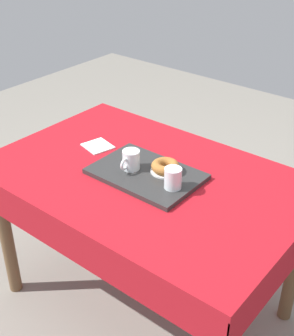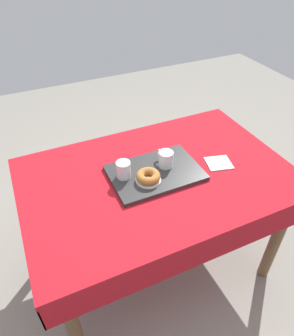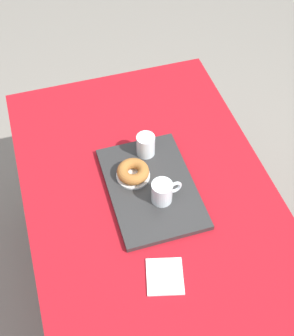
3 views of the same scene
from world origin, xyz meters
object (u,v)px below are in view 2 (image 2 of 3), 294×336
water_glass_near (124,170)px  dining_table (157,190)px  paper_napkin (219,163)px  sugar_donut_left (148,176)px  serving_tray (155,173)px  donut_plate_left (148,180)px  tea_mug_left (166,159)px

water_glass_near → dining_table: bearing=-11.7°
dining_table → paper_napkin: size_ratio=10.64×
water_glass_near → sugar_donut_left: water_glass_near is taller
dining_table → sugar_donut_left: (-0.07, -0.04, 0.16)m
dining_table → paper_napkin: paper_napkin is taller
serving_tray → paper_napkin: size_ratio=3.55×
donut_plate_left → tea_mug_left: bearing=28.6°
tea_mug_left → sugar_donut_left: tea_mug_left is taller
serving_tray → tea_mug_left: (0.07, 0.02, 0.05)m
sugar_donut_left → paper_napkin: bearing=-1.5°
sugar_donut_left → donut_plate_left: bearing=0.0°
tea_mug_left → donut_plate_left: 0.15m
dining_table → serving_tray: bearing=144.3°
dining_table → water_glass_near: water_glass_near is taller
dining_table → water_glass_near: size_ratio=15.65×
donut_plate_left → serving_tray: bearing=39.4°
dining_table → tea_mug_left: bearing=26.8°
paper_napkin → donut_plate_left: bearing=178.5°
dining_table → serving_tray: serving_tray is taller
donut_plate_left → sugar_donut_left: sugar_donut_left is taller
tea_mug_left → sugar_donut_left: size_ratio=0.96×
dining_table → sugar_donut_left: bearing=-150.0°
serving_tray → dining_table: bearing=-35.7°
water_glass_near → paper_napkin: (0.50, -0.09, -0.06)m
sugar_donut_left → dining_table: bearing=30.0°
dining_table → serving_tray: size_ratio=3.00×
donut_plate_left → paper_napkin: bearing=-1.5°
dining_table → donut_plate_left: size_ratio=10.94×
dining_table → serving_tray: (-0.01, 0.01, 0.12)m
donut_plate_left → sugar_donut_left: (0.00, 0.00, 0.02)m
donut_plate_left → water_glass_near: bearing=141.3°
dining_table → tea_mug_left: tea_mug_left is taller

